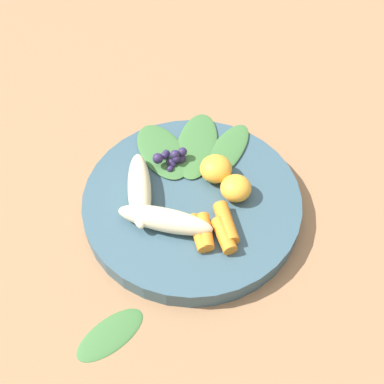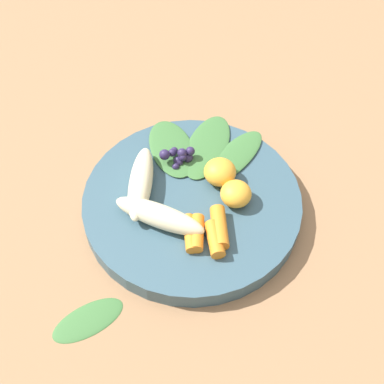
% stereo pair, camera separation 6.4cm
% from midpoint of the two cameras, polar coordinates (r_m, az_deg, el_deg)
% --- Properties ---
extents(ground_plane, '(2.40, 2.40, 0.00)m').
position_cam_midpoint_polar(ground_plane, '(0.67, 2.73, -2.13)').
color(ground_plane, '#99704C').
extents(bowl, '(0.29, 0.29, 0.03)m').
position_cam_midpoint_polar(bowl, '(0.66, 2.78, -1.44)').
color(bowl, '#385666').
rests_on(bowl, ground_plane).
extents(banana_peeled_left, '(0.10, 0.12, 0.03)m').
position_cam_midpoint_polar(banana_peeled_left, '(0.61, -0.83, -3.00)').
color(banana_peeled_left, beige).
rests_on(banana_peeled_left, bowl).
extents(banana_peeled_right, '(0.12, 0.06, 0.03)m').
position_cam_midpoint_polar(banana_peeled_right, '(0.64, -3.16, 0.89)').
color(banana_peeled_right, beige).
rests_on(banana_peeled_right, bowl).
extents(orange_segment_near, '(0.04, 0.04, 0.03)m').
position_cam_midpoint_polar(orange_segment_near, '(0.65, 6.05, 2.16)').
color(orange_segment_near, '#F4A833').
rests_on(orange_segment_near, bowl).
extents(orange_segment_far, '(0.04, 0.04, 0.03)m').
position_cam_midpoint_polar(orange_segment_far, '(0.63, 7.99, -0.39)').
color(orange_segment_far, '#F4A833').
rests_on(orange_segment_far, bowl).
extents(carrot_front, '(0.05, 0.02, 0.01)m').
position_cam_midpoint_polar(carrot_front, '(0.60, 2.79, -5.01)').
color(carrot_front, orange).
rests_on(carrot_front, bowl).
extents(carrot_mid_left, '(0.05, 0.03, 0.02)m').
position_cam_midpoint_polar(carrot_mid_left, '(0.60, 3.62, -4.98)').
color(carrot_mid_left, orange).
rests_on(carrot_mid_left, bowl).
extents(carrot_mid_right, '(0.05, 0.02, 0.02)m').
position_cam_midpoint_polar(carrot_mid_right, '(0.60, 5.74, -5.67)').
color(carrot_mid_right, orange).
rests_on(carrot_mid_right, bowl).
extents(carrot_rear, '(0.06, 0.03, 0.02)m').
position_cam_midpoint_polar(carrot_rear, '(0.61, 6.20, -4.29)').
color(carrot_rear, orange).
rests_on(carrot_rear, bowl).
extents(blueberry_pile, '(0.03, 0.05, 0.03)m').
position_cam_midpoint_polar(blueberry_pile, '(0.67, 1.15, 3.93)').
color(blueberry_pile, '#2D234C').
rests_on(blueberry_pile, bowl).
extents(coconut_shred_patch, '(0.05, 0.05, 0.00)m').
position_cam_midpoint_polar(coconut_shred_patch, '(0.69, 3.73, 3.71)').
color(coconut_shred_patch, white).
rests_on(coconut_shred_patch, bowl).
extents(kale_leaf_left, '(0.11, 0.12, 0.01)m').
position_cam_midpoint_polar(kale_leaf_left, '(0.69, 7.63, 3.96)').
color(kale_leaf_left, '#3D7038').
rests_on(kale_leaf_left, bowl).
extents(kale_leaf_right, '(0.14, 0.11, 0.01)m').
position_cam_midpoint_polar(kale_leaf_right, '(0.70, 4.38, 5.16)').
color(kale_leaf_right, '#3D7038').
rests_on(kale_leaf_right, bowl).
extents(kale_leaf_rear, '(0.12, 0.07, 0.01)m').
position_cam_midpoint_polar(kale_leaf_rear, '(0.70, 0.25, 4.96)').
color(kale_leaf_rear, '#3D7038').
rests_on(kale_leaf_rear, bowl).
extents(kale_leaf_stray, '(0.07, 0.10, 0.01)m').
position_cam_midpoint_polar(kale_leaf_stray, '(0.59, -8.92, -14.64)').
color(kale_leaf_stray, '#3D7038').
rests_on(kale_leaf_stray, ground_plane).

